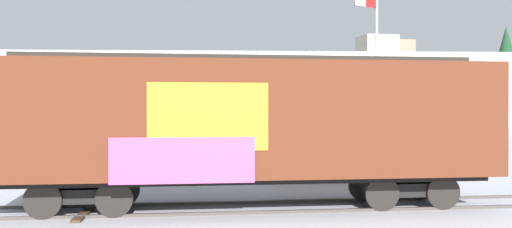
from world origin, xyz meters
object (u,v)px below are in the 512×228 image
parked_car_blue (161,158)px  parked_car_red (312,157)px  freight_car (249,122)px  flagpole (373,53)px

parked_car_blue → parked_car_red: size_ratio=1.24×
freight_car → parked_car_red: bearing=65.8°
freight_car → parked_car_red: size_ratio=3.26×
parked_car_red → flagpole: bearing=47.0°
flagpole → parked_car_blue: (-9.31, -3.40, -4.52)m
freight_car → flagpole: 11.58m
flagpole → parked_car_blue: flagpole is taller
freight_car → parked_car_red: 6.50m
freight_car → flagpole: size_ratio=1.56×
flagpole → parked_car_blue: size_ratio=1.68×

